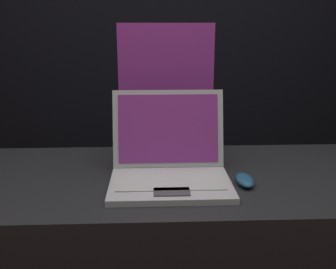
% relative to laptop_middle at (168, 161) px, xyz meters
% --- Properties ---
extents(wall_back, '(8.00, 0.05, 2.80)m').
position_rel_laptop_middle_xyz_m(wall_back, '(0.00, 1.49, 0.34)').
color(wall_back, black).
rests_on(wall_back, ground_plane).
extents(laptop_middle, '(0.40, 0.36, 0.29)m').
position_rel_laptop_middle_xyz_m(laptop_middle, '(0.00, 0.00, 0.00)').
color(laptop_middle, '#B7B7BC').
rests_on(laptop_middle, display_counter).
extents(mouse_middle, '(0.06, 0.12, 0.03)m').
position_rel_laptop_middle_xyz_m(mouse_middle, '(0.25, -0.05, -0.05)').
color(mouse_middle, navy).
rests_on(mouse_middle, display_counter).
extents(promo_stand_middle, '(0.38, 0.07, 0.52)m').
position_rel_laptop_middle_xyz_m(promo_stand_middle, '(0.00, 0.31, 0.18)').
color(promo_stand_middle, black).
rests_on(promo_stand_middle, display_counter).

